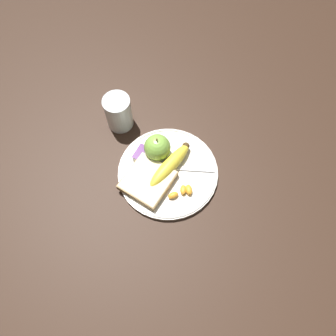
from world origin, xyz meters
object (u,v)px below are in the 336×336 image
object	(u,v)px
plate	(168,172)
bread_slice	(148,180)
jam_packet	(143,155)
fork	(171,168)
juice_glass	(119,113)
banana	(170,164)
apple	(157,147)

from	to	relation	value
plate	bread_slice	world-z (taller)	bread_slice
jam_packet	fork	bearing A→B (deg)	-85.92
juice_glass	jam_packet	distance (m)	0.13
juice_glass	jam_packet	size ratio (longest dim) A/B	2.16
juice_glass	jam_packet	xyz separation A→B (m)	(-0.07, -0.11, -0.02)
plate	juice_glass	world-z (taller)	juice_glass
juice_glass	banana	world-z (taller)	juice_glass
apple	bread_slice	size ratio (longest dim) A/B	0.63
plate	jam_packet	bearing A→B (deg)	85.57
juice_glass	banana	bearing A→B (deg)	-108.54
bread_slice	fork	distance (m)	0.07
fork	jam_packet	size ratio (longest dim) A/B	4.02
banana	fork	bearing A→B (deg)	-96.06
juice_glass	bread_slice	size ratio (longest dim) A/B	0.82
apple	banana	bearing A→B (deg)	-113.70
jam_packet	juice_glass	bearing A→B (deg)	58.48
plate	juice_glass	size ratio (longest dim) A/B	2.57
bread_slice	fork	xyz separation A→B (m)	(0.06, -0.03, -0.01)
banana	jam_packet	xyz separation A→B (m)	(-0.01, 0.08, -0.01)
plate	banana	distance (m)	0.02
apple	jam_packet	bearing A→B (deg)	131.51
juice_glass	fork	world-z (taller)	juice_glass
bread_slice	jam_packet	bearing A→B (deg)	39.78
apple	bread_slice	bearing A→B (deg)	-168.02
plate	bread_slice	bearing A→B (deg)	148.90
bread_slice	fork	world-z (taller)	bread_slice
juice_glass	apple	world-z (taller)	juice_glass
plate	fork	xyz separation A→B (m)	(0.01, -0.00, 0.01)
banana	jam_packet	size ratio (longest dim) A/B	3.40
fork	apple	bearing A→B (deg)	-46.76
plate	banana	bearing A→B (deg)	9.62
banana	fork	world-z (taller)	banana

